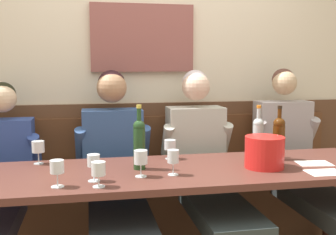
{
  "coord_description": "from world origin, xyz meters",
  "views": [
    {
      "loc": [
        -0.48,
        -2.19,
        1.36
      ],
      "look_at": [
        0.04,
        0.46,
        1.0
      ],
      "focal_mm": 43.72,
      "sensor_mm": 36.0,
      "label": 1
    }
  ],
  "objects": [
    {
      "name": "wall_bench",
      "position": [
        0.0,
        0.83,
        0.28
      ],
      "size": [
        2.99,
        0.42,
        0.94
      ],
      "color": "brown",
      "rests_on": "ground"
    },
    {
      "name": "room_wall_back",
      "position": [
        -0.0,
        1.09,
        1.4
      ],
      "size": [
        6.8,
        0.12,
        2.8
      ],
      "color": "beige",
      "rests_on": "ground"
    },
    {
      "name": "wine_glass_mid_left",
      "position": [
        -0.64,
        -0.07,
        0.82
      ],
      "size": [
        0.07,
        0.07,
        0.14
      ],
      "color": "silver",
      "rests_on": "dining_table"
    },
    {
      "name": "person_left_seat",
      "position": [
        1.04,
        0.48,
        0.62
      ],
      "size": [
        0.53,
        1.2,
        1.32
      ],
      "color": "#36303F",
      "rests_on": "ground"
    },
    {
      "name": "dining_table",
      "position": [
        0.0,
        0.17,
        0.65
      ],
      "size": [
        2.69,
        0.77,
        0.72
      ],
      "color": "#522C24",
      "rests_on": "ground"
    },
    {
      "name": "wine_glass_center_rear",
      "position": [
        0.05,
        0.43,
        0.81
      ],
      "size": [
        0.08,
        0.08,
        0.13
      ],
      "color": "silver",
      "rests_on": "dining_table"
    },
    {
      "name": "wood_wainscot_panel",
      "position": [
        0.0,
        1.04,
        0.52
      ],
      "size": [
        6.8,
        0.03,
        1.04
      ],
      "primitive_type": "cube",
      "color": "brown",
      "rests_on": "ground"
    },
    {
      "name": "person_center_left_seat",
      "position": [
        -0.31,
        0.5,
        0.64
      ],
      "size": [
        0.54,
        1.21,
        1.31
      ],
      "color": "#2F3040",
      "rests_on": "ground"
    },
    {
      "name": "wine_glass_left_end",
      "position": [
        -0.8,
        0.46,
        0.83
      ],
      "size": [
        0.08,
        0.08,
        0.15
      ],
      "color": "silver",
      "rests_on": "dining_table"
    },
    {
      "name": "wine_bottle_green_tall",
      "position": [
        0.75,
        0.28,
        0.88
      ],
      "size": [
        0.08,
        0.08,
        0.36
      ],
      "color": "#432108",
      "rests_on": "dining_table"
    },
    {
      "name": "wine_bottle_clear_water",
      "position": [
        -0.18,
        0.21,
        0.89
      ],
      "size": [
        0.07,
        0.07,
        0.39
      ],
      "color": "#1F3E1D",
      "rests_on": "dining_table"
    },
    {
      "name": "tasting_sheet_left_guest",
      "position": [
        0.93,
        0.14,
        0.72
      ],
      "size": [
        0.23,
        0.18,
        0.0
      ],
      "primitive_type": "cube",
      "rotation": [
        0.0,
        0.0,
        -0.13
      ],
      "color": "white",
      "rests_on": "dining_table"
    },
    {
      "name": "person_center_right_seat",
      "position": [
        0.32,
        0.5,
        0.64
      ],
      "size": [
        0.53,
        1.21,
        1.31
      ],
      "color": "#332B40",
      "rests_on": "ground"
    },
    {
      "name": "wine_glass_near_bucket",
      "position": [
        -0.01,
        0.04,
        0.83
      ],
      "size": [
        0.07,
        0.07,
        0.15
      ],
      "color": "silver",
      "rests_on": "dining_table"
    },
    {
      "name": "ice_bucket",
      "position": [
        0.57,
        0.1,
        0.82
      ],
      "size": [
        0.24,
        0.24,
        0.19
      ],
      "primitive_type": "cylinder",
      "color": "red",
      "rests_on": "dining_table"
    },
    {
      "name": "wine_glass_right_end",
      "position": [
        -0.44,
        -0.11,
        0.81
      ],
      "size": [
        0.07,
        0.07,
        0.13
      ],
      "color": "silver",
      "rests_on": "dining_table"
    },
    {
      "name": "wine_glass_mid_right",
      "position": [
        -0.2,
        0.04,
        0.83
      ],
      "size": [
        0.08,
        0.08,
        0.15
      ],
      "color": "silver",
      "rests_on": "dining_table"
    },
    {
      "name": "wine_bottle_amber_mid",
      "position": [
        0.65,
        0.39,
        0.87
      ],
      "size": [
        0.07,
        0.07,
        0.35
      ],
      "color": "silver",
      "rests_on": "dining_table"
    },
    {
      "name": "tasting_sheet_right_guest",
      "position": [
        0.87,
        -0.08,
        0.72
      ],
      "size": [
        0.21,
        0.16,
        0.0
      ],
      "primitive_type": "cube",
      "rotation": [
        0.0,
        0.0,
        -0.03
      ],
      "color": "white",
      "rests_on": "dining_table"
    },
    {
      "name": "wine_glass_by_bottle",
      "position": [
        -0.46,
        -0.0,
        0.83
      ],
      "size": [
        0.07,
        0.07,
        0.15
      ],
      "color": "silver",
      "rests_on": "dining_table"
    }
  ]
}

